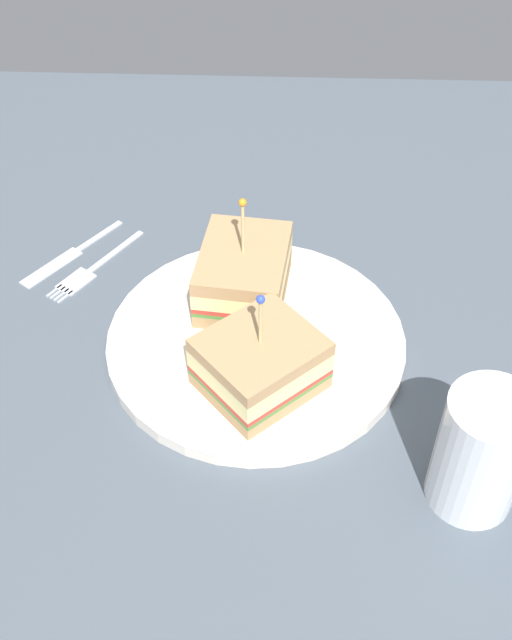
{
  "coord_description": "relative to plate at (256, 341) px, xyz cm",
  "views": [
    {
      "loc": [
        47.73,
        1.93,
        50.04
      ],
      "look_at": [
        0.0,
        0.0,
        3.25
      ],
      "focal_mm": 43.06,
      "sensor_mm": 36.0,
      "label": 1
    }
  ],
  "objects": [
    {
      "name": "fork",
      "position": [
        -9.33,
        -17.11,
        -0.45
      ],
      "size": [
        11.4,
        7.94,
        0.35
      ],
      "color": "silver",
      "rests_on": "ground_plane"
    },
    {
      "name": "knife",
      "position": [
        -11.71,
        -19.63,
        -0.45
      ],
      "size": [
        11.16,
        8.59,
        0.35
      ],
      "color": "silver",
      "rests_on": "ground_plane"
    },
    {
      "name": "plate",
      "position": [
        0.0,
        0.0,
        0.0
      ],
      "size": [
        26.58,
        26.58,
        1.25
      ],
      "primitive_type": "cylinder",
      "color": "silver",
      "rests_on": "ground_plane"
    },
    {
      "name": "sandwich_half_back",
      "position": [
        -5.45,
        -1.36,
        3.23
      ],
      "size": [
        11.02,
        8.85,
        10.89
      ],
      "color": "tan",
      "rests_on": "plate"
    },
    {
      "name": "sandwich_half_front",
      "position": [
        5.61,
        0.58,
        3.19
      ],
      "size": [
        11.89,
        11.98,
        10.04
      ],
      "color": "tan",
      "rests_on": "plate"
    },
    {
      "name": "drink_glass",
      "position": [
        14.75,
        16.65,
        3.85
      ],
      "size": [
        6.55,
        6.55,
        10.3
      ],
      "color": "gold",
      "rests_on": "ground_plane"
    },
    {
      "name": "ground_plane",
      "position": [
        0.0,
        0.0,
        -1.63
      ],
      "size": [
        102.97,
        102.97,
        2.0
      ],
      "primitive_type": "cube",
      "color": "#4C5660"
    }
  ]
}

